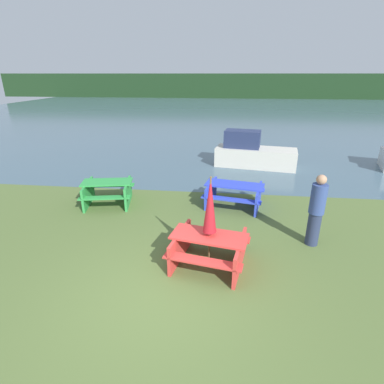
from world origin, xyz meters
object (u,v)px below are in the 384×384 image
person (316,211)px  picnic_table_blue (234,192)px  boat (253,153)px  umbrella_crimson (210,205)px  picnic_table_red (209,247)px  picnic_table_green (108,191)px

person → picnic_table_blue: bearing=131.2°
boat → person: bearing=-72.1°
picnic_table_blue → person: 2.89m
umbrella_crimson → person: umbrella_crimson is taller
umbrella_crimson → picnic_table_blue: bearing=79.7°
picnic_table_red → boat: 7.96m
boat → picnic_table_red: bearing=-91.3°
picnic_table_red → person: person is taller
picnic_table_red → umbrella_crimson: size_ratio=0.91×
umbrella_crimson → boat: bearing=79.1°
picnic_table_green → boat: bearing=44.6°
umbrella_crimson → person: bearing=24.8°
picnic_table_green → boat: 6.92m
picnic_table_blue → boat: size_ratio=0.55×
picnic_table_blue → person: bearing=-48.8°
picnic_table_blue → person: size_ratio=1.13×
picnic_table_green → picnic_table_blue: bearing=4.7°
picnic_table_red → boat: bearing=79.1°
boat → picnic_table_blue: bearing=-91.7°
picnic_table_red → picnic_table_green: bearing=139.1°
picnic_table_red → umbrella_crimson: bearing=90.0°
picnic_table_green → boat: size_ratio=0.48×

